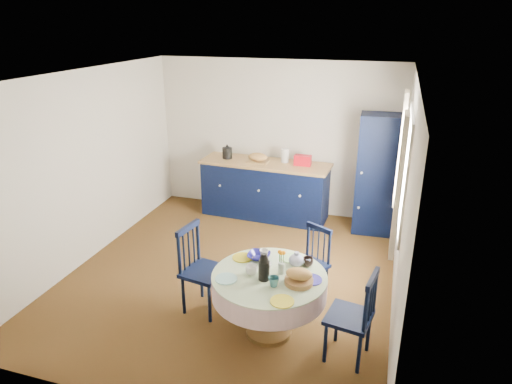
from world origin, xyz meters
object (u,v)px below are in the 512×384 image
kitchen_counter (265,189)px  pantry_cabinet (378,175)px  chair_left (201,269)px  mug_d (264,254)px  chair_right (354,316)px  chair_far (311,263)px  cobalt_bowl (259,256)px  mug_c (308,262)px  mug_b (274,282)px  dining_table (270,285)px  mug_a (252,270)px

kitchen_counter → pantry_cabinet: size_ratio=1.16×
chair_left → mug_d: size_ratio=10.30×
chair_right → chair_far: bearing=-138.1°
mug_d → cobalt_bowl: bearing=-140.8°
kitchen_counter → chair_far: 2.38m
mug_c → mug_b: bearing=-116.2°
mug_b → mug_d: bearing=115.8°
chair_far → kitchen_counter: bearing=147.7°
dining_table → cobalt_bowl: dining_table is taller
pantry_cabinet → mug_a: 3.08m
cobalt_bowl → chair_far: bearing=48.4°
pantry_cabinet → cobalt_bowl: bearing=-115.5°
mug_d → dining_table: bearing=-63.5°
dining_table → mug_a: dining_table is taller
mug_b → mug_c: bearing=63.8°
chair_right → mug_c: (-0.53, 0.42, 0.26)m
dining_table → chair_far: bearing=72.2°
mug_b → mug_d: 0.56m
chair_left → mug_d: chair_left is taller
pantry_cabinet → chair_right: bearing=-93.1°
kitchen_counter → pantry_cabinet: pantry_cabinet is taller
chair_left → pantry_cabinet: bearing=-23.3°
mug_c → kitchen_counter: bearing=114.9°
mug_a → chair_right: bearing=-4.5°
chair_left → mug_d: 0.74m
chair_left → mug_b: 1.04m
mug_d → cobalt_bowl: 0.06m
pantry_cabinet → dining_table: pantry_cabinet is taller
pantry_cabinet → chair_far: (-0.61, -2.03, -0.47)m
chair_far → mug_c: chair_far is taller
dining_table → mug_c: 0.46m
mug_d → cobalt_bowl: (-0.05, -0.04, -0.02)m
mug_d → mug_c: bearing=-3.4°
dining_table → chair_left: (-0.85, 0.21, -0.07)m
chair_left → mug_d: (0.69, 0.12, 0.24)m
pantry_cabinet → cobalt_bowl: pantry_cabinet is taller
kitchen_counter → mug_d: 2.69m
kitchen_counter → chair_right: (1.74, -3.02, 0.00)m
chair_far → mug_d: bearing=-102.1°
chair_far → mug_d: (-0.42, -0.49, 0.30)m
cobalt_bowl → chair_left: bearing=-173.0°
pantry_cabinet → mug_d: (-1.03, -2.52, -0.17)m
chair_far → chair_right: bearing=-29.3°
dining_table → chair_right: (0.84, -0.12, -0.10)m
kitchen_counter → chair_left: kitchen_counter is taller
pantry_cabinet → chair_right: (-0.02, -2.97, -0.43)m
dining_table → mug_d: (-0.16, 0.32, 0.16)m
dining_table → mug_d: bearing=116.5°
kitchen_counter → chair_far: kitchen_counter is taller
chair_far → cobalt_bowl: bearing=-102.9°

